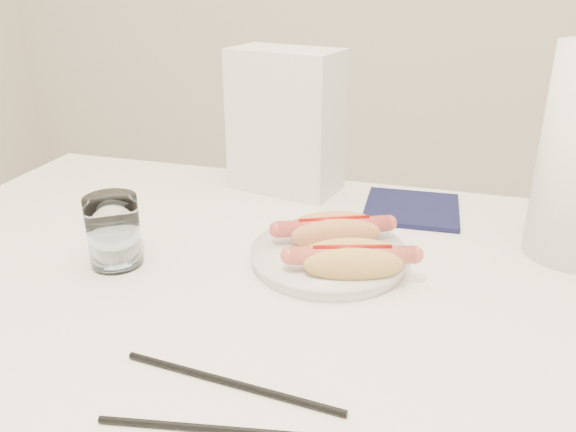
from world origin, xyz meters
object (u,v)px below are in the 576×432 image
(plate, at_px, (329,258))
(hotdog_right, at_px, (352,260))
(napkin_box, at_px, (286,122))
(hotdog_left, at_px, (334,231))
(water_glass, at_px, (114,231))
(table, at_px, (293,332))

(plate, relative_size, hotdog_right, 1.33)
(plate, bearing_deg, napkin_box, 118.01)
(hotdog_left, bearing_deg, hotdog_right, -87.02)
(hotdog_right, xyz_separation_m, napkin_box, (-0.17, 0.30, 0.08))
(hotdog_right, distance_m, water_glass, 0.31)
(plate, distance_m, napkin_box, 0.31)
(hotdog_right, height_order, water_glass, water_glass)
(water_glass, distance_m, napkin_box, 0.36)
(table, bearing_deg, napkin_box, 108.02)
(table, xyz_separation_m, water_glass, (-0.24, 0.00, 0.11))
(hotdog_left, bearing_deg, napkin_box, 96.43)
(plate, relative_size, napkin_box, 0.84)
(hotdog_left, relative_size, hotdog_right, 0.98)
(plate, bearing_deg, hotdog_right, -52.01)
(table, height_order, napkin_box, napkin_box)
(hotdog_left, distance_m, water_glass, 0.29)
(plate, distance_m, hotdog_left, 0.04)
(hotdog_right, bearing_deg, napkin_box, 102.43)
(plate, xyz_separation_m, napkin_box, (-0.13, 0.25, 0.11))
(water_glass, bearing_deg, plate, 16.52)
(napkin_box, bearing_deg, table, -60.09)
(plate, height_order, napkin_box, napkin_box)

